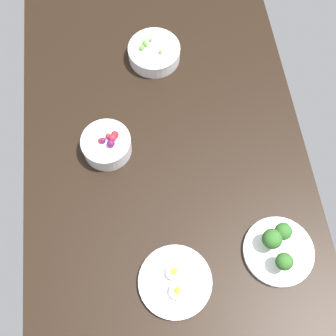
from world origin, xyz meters
TOP-DOWN VIEW (x-y plane):
  - dining_table at (0.00, 0.00)cm, footprint 155.77×80.16cm
  - plate_eggs at (30.51, -2.14)cm, footprint 18.45×18.45cm
  - bowl_berries at (-8.79, -16.12)cm, footprint 13.96×13.96cm
  - plate_broccoli at (25.92, 24.90)cm, footprint 18.16×18.16cm
  - bowl_peas at (-39.17, 0.71)cm, footprint 16.21×16.21cm

SIDE VIEW (x-z plane):
  - dining_table at x=0.00cm, z-range 0.00..4.00cm
  - plate_eggs at x=30.51cm, z-range 2.85..7.55cm
  - plate_broccoli at x=25.92cm, z-range 2.39..10.68cm
  - bowl_peas at x=-39.17cm, z-range 3.60..9.61cm
  - bowl_berries at x=-8.79cm, z-range 3.38..11.00cm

